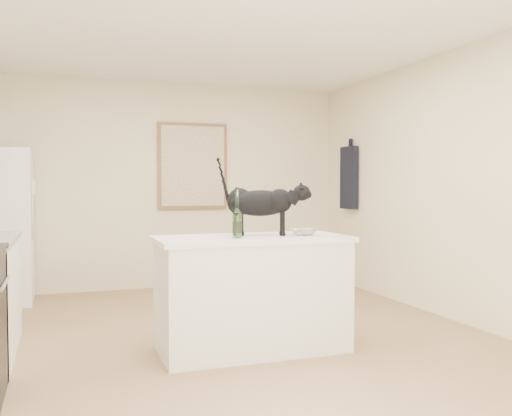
% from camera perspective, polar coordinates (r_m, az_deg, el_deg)
% --- Properties ---
extents(floor, '(5.50, 5.50, 0.00)m').
position_cam_1_polar(floor, '(4.69, -2.41, -13.77)').
color(floor, '#9D7153').
rests_on(floor, ground).
extents(ceiling, '(5.50, 5.50, 0.00)m').
position_cam_1_polar(ceiling, '(4.69, -2.46, 18.43)').
color(ceiling, white).
rests_on(ceiling, ground).
extents(wall_back, '(4.50, 0.00, 4.50)m').
position_cam_1_polar(wall_back, '(7.18, -8.85, 2.28)').
color(wall_back, beige).
rests_on(wall_back, ground).
extents(wall_front, '(4.50, 0.00, 4.50)m').
position_cam_1_polar(wall_front, '(2.04, 20.74, 2.27)').
color(wall_front, beige).
rests_on(wall_front, ground).
extents(wall_right, '(0.00, 5.50, 5.50)m').
position_cam_1_polar(wall_right, '(5.59, 20.23, 2.18)').
color(wall_right, beige).
rests_on(wall_right, ground).
extents(island_base, '(1.44, 0.67, 0.86)m').
position_cam_1_polar(island_base, '(4.43, -0.40, -8.99)').
color(island_base, white).
rests_on(island_base, floor).
extents(island_top, '(1.50, 0.70, 0.04)m').
position_cam_1_polar(island_top, '(4.36, -0.40, -3.18)').
color(island_top, white).
rests_on(island_top, island_base).
extents(artwork_frame, '(0.90, 0.03, 1.10)m').
position_cam_1_polar(artwork_frame, '(7.22, -6.47, 4.28)').
color(artwork_frame, brown).
rests_on(artwork_frame, wall_back).
extents(artwork_canvas, '(0.82, 0.00, 1.02)m').
position_cam_1_polar(artwork_canvas, '(7.20, -6.44, 4.29)').
color(artwork_canvas, beige).
rests_on(artwork_canvas, wall_back).
extents(hanging_garment, '(0.08, 0.34, 0.80)m').
position_cam_1_polar(hanging_garment, '(7.26, 9.49, 3.07)').
color(hanging_garment, black).
rests_on(hanging_garment, wall_right).
extents(black_cat, '(0.69, 0.40, 0.46)m').
position_cam_1_polar(black_cat, '(4.45, 0.46, 0.16)').
color(black_cat, black).
rests_on(black_cat, island_top).
extents(wine_bottle, '(0.08, 0.08, 0.34)m').
position_cam_1_polar(wine_bottle, '(4.22, -1.94, -0.80)').
color(wine_bottle, '#2A5C24').
rests_on(wine_bottle, island_top).
extents(glass_bowl, '(0.26, 0.26, 0.05)m').
position_cam_1_polar(glass_bowl, '(4.47, 4.89, -2.46)').
color(glass_bowl, silver).
rests_on(glass_bowl, island_top).
extents(fridge_paper, '(0.06, 0.13, 0.17)m').
position_cam_1_polar(fridge_paper, '(6.66, -21.91, 1.99)').
color(fridge_paper, white).
rests_on(fridge_paper, fridge).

